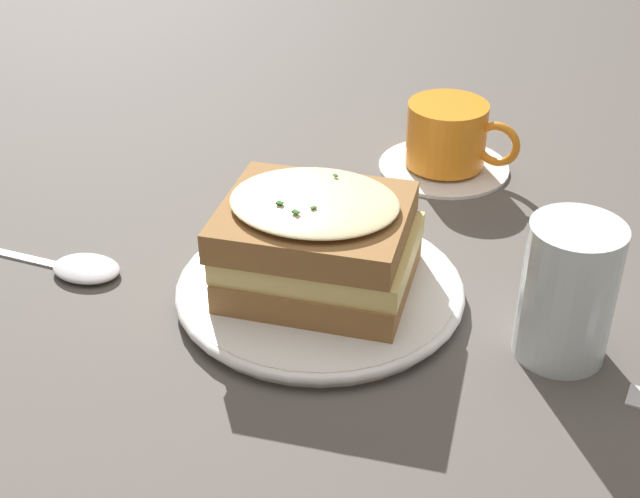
{
  "coord_description": "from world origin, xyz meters",
  "views": [
    {
      "loc": [
        -0.03,
        0.55,
        0.41
      ],
      "look_at": [
        -0.03,
        -0.02,
        0.05
      ],
      "focal_mm": 50.0,
      "sensor_mm": 36.0,
      "label": 1
    }
  ],
  "objects_px": {
    "dinner_plate": "(320,289)",
    "teacup_with_saucer": "(447,141)",
    "water_glass": "(568,292)",
    "spoon": "(76,267)",
    "sandwich": "(318,242)"
  },
  "relations": [
    {
      "from": "sandwich",
      "to": "spoon",
      "type": "bearing_deg",
      "value": -10.69
    },
    {
      "from": "dinner_plate",
      "to": "teacup_with_saucer",
      "type": "distance_m",
      "value": 0.25
    },
    {
      "from": "sandwich",
      "to": "teacup_with_saucer",
      "type": "xyz_separation_m",
      "value": [
        -0.13,
        -0.22,
        -0.02
      ]
    },
    {
      "from": "teacup_with_saucer",
      "to": "water_glass",
      "type": "relative_size",
      "value": 1.26
    },
    {
      "from": "dinner_plate",
      "to": "water_glass",
      "type": "height_order",
      "value": "water_glass"
    },
    {
      "from": "dinner_plate",
      "to": "spoon",
      "type": "bearing_deg",
      "value": -10.86
    },
    {
      "from": "teacup_with_saucer",
      "to": "water_glass",
      "type": "distance_m",
      "value": 0.29
    },
    {
      "from": "dinner_plate",
      "to": "spoon",
      "type": "xyz_separation_m",
      "value": [
        0.2,
        -0.04,
        -0.0
      ]
    },
    {
      "from": "sandwich",
      "to": "spoon",
      "type": "xyz_separation_m",
      "value": [
        0.2,
        -0.04,
        -0.05
      ]
    },
    {
      "from": "teacup_with_saucer",
      "to": "dinner_plate",
      "type": "bearing_deg",
      "value": -92.62
    },
    {
      "from": "sandwich",
      "to": "water_glass",
      "type": "height_order",
      "value": "water_glass"
    },
    {
      "from": "sandwich",
      "to": "water_glass",
      "type": "relative_size",
      "value": 1.61
    },
    {
      "from": "teacup_with_saucer",
      "to": "water_glass",
      "type": "bearing_deg",
      "value": -53.78
    },
    {
      "from": "water_glass",
      "to": "spoon",
      "type": "distance_m",
      "value": 0.39
    },
    {
      "from": "dinner_plate",
      "to": "water_glass",
      "type": "xyz_separation_m",
      "value": [
        -0.17,
        0.07,
        0.04
      ]
    }
  ]
}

